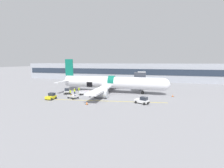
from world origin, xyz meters
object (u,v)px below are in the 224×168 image
baggage_tug_mid (142,101)px  baggage_cart_loading (85,93)px  ground_crew_driver (79,90)px  baggage_tug_rear (67,92)px  ground_crew_loader_a (70,92)px  ground_crew_loader_b (90,94)px  ground_crew_supervisor (75,91)px  baggage_tug_lead (51,97)px  airplane (110,83)px  baggage_cart_queued (73,97)px

baggage_tug_mid → baggage_cart_loading: 16.39m
ground_crew_driver → baggage_tug_rear: bearing=-146.1°
baggage_tug_mid → ground_crew_loader_a: bearing=170.4°
ground_crew_loader_b → ground_crew_driver: 6.41m
ground_crew_loader_b → ground_crew_supervisor: size_ratio=1.05×
baggage_tug_rear → ground_crew_driver: bearing=33.9°
baggage_cart_loading → ground_crew_driver: ground_crew_driver is taller
ground_crew_loader_b → ground_crew_supervisor: (-5.41, 2.15, -0.04)m
baggage_tug_rear → baggage_cart_loading: 5.37m
baggage_tug_rear → ground_crew_supervisor: ground_crew_supervisor is taller
baggage_tug_lead → ground_crew_loader_b: size_ratio=1.34×
baggage_tug_lead → ground_crew_loader_a: bearing=65.0°
airplane → baggage_tug_mid: 14.00m
baggage_tug_mid → ground_crew_supervisor: 19.14m
ground_crew_loader_a → baggage_tug_rear: bearing=142.5°
airplane → baggage_tug_mid: (9.76, -9.81, -2.16)m
baggage_cart_loading → baggage_cart_queued: baggage_cart_loading is taller
airplane → ground_crew_supervisor: (-8.79, -5.09, -1.92)m
baggage_cart_loading → baggage_tug_rear: bearing=-175.2°
baggage_tug_mid → baggage_tug_lead: bearing=-175.5°
airplane → ground_crew_loader_b: 8.22m
baggage_cart_loading → ground_crew_loader_b: 3.57m
baggage_tug_lead → ground_crew_loader_b: 9.17m
baggage_tug_lead → baggage_cart_loading: 8.90m
baggage_cart_queued → ground_crew_loader_a: 3.72m
baggage_tug_lead → baggage_tug_mid: bearing=4.5°
baggage_cart_queued → ground_crew_loader_b: 4.09m
baggage_tug_mid → ground_crew_supervisor: size_ratio=1.94×
baggage_tug_mid → ground_crew_supervisor: bearing=165.7°
baggage_cart_queued → ground_crew_driver: size_ratio=2.02×
ground_crew_loader_a → ground_crew_supervisor: ground_crew_supervisor is taller
baggage_cart_queued → baggage_tug_rear: bearing=135.2°
baggage_tug_rear → baggage_cart_loading: size_ratio=0.63×
airplane → ground_crew_supervisor: 10.34m
baggage_cart_loading → baggage_cart_queued: size_ratio=1.21×
ground_crew_supervisor → ground_crew_loader_b: bearing=-21.7°
baggage_cart_queued → ground_crew_loader_a: bearing=130.4°
baggage_tug_rear → ground_crew_loader_b: ground_crew_loader_b is taller
baggage_tug_lead → ground_crew_loader_a: ground_crew_loader_a is taller
baggage_cart_loading → baggage_tug_mid: bearing=-18.3°
ground_crew_loader_a → ground_crew_supervisor: (0.43, 1.49, 0.06)m
ground_crew_supervisor → ground_crew_loader_a: bearing=-106.0°
ground_crew_loader_a → baggage_tug_lead: bearing=-115.0°
airplane → ground_crew_loader_a: airplane is taller
baggage_cart_loading → ground_crew_supervisor: size_ratio=2.45×
baggage_tug_lead → ground_crew_driver: bearing=69.3°
baggage_cart_queued → ground_crew_driver: ground_crew_driver is taller
baggage_tug_mid → baggage_cart_queued: bearing=178.6°
ground_crew_loader_a → airplane: bearing=35.5°
baggage_tug_rear → baggage_tug_mid: bearing=-12.7°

